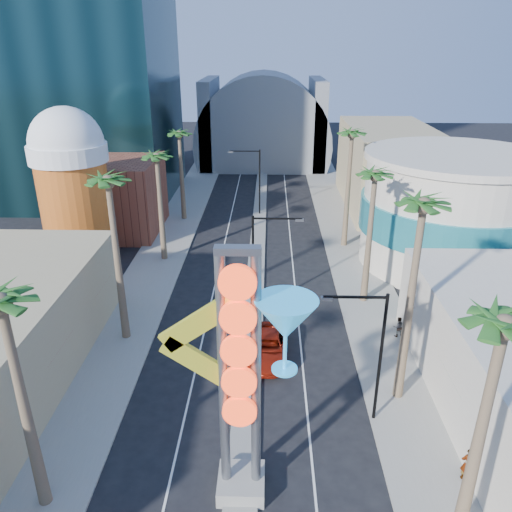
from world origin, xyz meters
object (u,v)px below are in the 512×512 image
(pedestrian_a, at_px, (468,464))
(neon_sign, at_px, (259,363))
(pedestrian_b, at_px, (398,327))
(red_pickup, at_px, (268,346))

(pedestrian_a, bearing_deg, neon_sign, 14.02)
(neon_sign, distance_m, pedestrian_a, 11.82)
(pedestrian_b, bearing_deg, red_pickup, 8.76)
(pedestrian_a, bearing_deg, red_pickup, -37.39)
(red_pickup, distance_m, pedestrian_a, 13.99)
(red_pickup, relative_size, pedestrian_b, 3.72)
(neon_sign, xyz_separation_m, red_pickup, (0.38, 11.01, -6.51))
(pedestrian_b, bearing_deg, neon_sign, 47.84)
(neon_sign, relative_size, red_pickup, 2.20)
(red_pickup, bearing_deg, neon_sign, -89.80)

